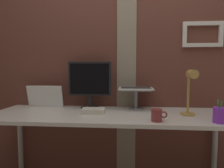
{
  "coord_description": "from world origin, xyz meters",
  "views": [
    {
      "loc": [
        0.04,
        -1.64,
        1.15
      ],
      "look_at": [
        -0.11,
        0.15,
        1.01
      ],
      "focal_mm": 31.81,
      "sensor_mm": 36.0,
      "label": 1
    }
  ],
  "objects_px": {
    "desk_lamp": "(190,88)",
    "coffee_mug": "(157,115)",
    "monitor": "(90,81)",
    "whiteboard_panel": "(45,96)",
    "pen_cup": "(220,115)",
    "laptop": "(136,82)"
  },
  "relations": [
    {
      "from": "laptop",
      "to": "desk_lamp",
      "type": "distance_m",
      "value": 0.54
    },
    {
      "from": "monitor",
      "to": "coffee_mug",
      "type": "height_order",
      "value": "monitor"
    },
    {
      "from": "monitor",
      "to": "laptop",
      "type": "relative_size",
      "value": 1.4
    },
    {
      "from": "monitor",
      "to": "desk_lamp",
      "type": "bearing_deg",
      "value": -16.41
    },
    {
      "from": "desk_lamp",
      "to": "coffee_mug",
      "type": "relative_size",
      "value": 3.21
    },
    {
      "from": "laptop",
      "to": "whiteboard_panel",
      "type": "distance_m",
      "value": 0.93
    },
    {
      "from": "laptop",
      "to": "pen_cup",
      "type": "distance_m",
      "value": 0.8
    },
    {
      "from": "laptop",
      "to": "whiteboard_panel",
      "type": "relative_size",
      "value": 0.9
    },
    {
      "from": "laptop",
      "to": "pen_cup",
      "type": "height_order",
      "value": "laptop"
    },
    {
      "from": "whiteboard_panel",
      "to": "pen_cup",
      "type": "height_order",
      "value": "whiteboard_panel"
    },
    {
      "from": "monitor",
      "to": "desk_lamp",
      "type": "height_order",
      "value": "monitor"
    },
    {
      "from": "laptop",
      "to": "whiteboard_panel",
      "type": "height_order",
      "value": "laptop"
    },
    {
      "from": "monitor",
      "to": "coffee_mug",
      "type": "distance_m",
      "value": 0.76
    },
    {
      "from": "desk_lamp",
      "to": "coffee_mug",
      "type": "height_order",
      "value": "desk_lamp"
    },
    {
      "from": "coffee_mug",
      "to": "monitor",
      "type": "bearing_deg",
      "value": 143.89
    },
    {
      "from": "pen_cup",
      "to": "coffee_mug",
      "type": "xyz_separation_m",
      "value": [
        -0.45,
        -0.0,
        -0.01
      ]
    },
    {
      "from": "pen_cup",
      "to": "coffee_mug",
      "type": "distance_m",
      "value": 0.45
    },
    {
      "from": "desk_lamp",
      "to": "coffee_mug",
      "type": "distance_m",
      "value": 0.38
    },
    {
      "from": "laptop",
      "to": "desk_lamp",
      "type": "xyz_separation_m",
      "value": [
        0.43,
        -0.33,
        -0.02
      ]
    },
    {
      "from": "whiteboard_panel",
      "to": "coffee_mug",
      "type": "xyz_separation_m",
      "value": [
        1.06,
        -0.46,
        -0.06
      ]
    },
    {
      "from": "whiteboard_panel",
      "to": "pen_cup",
      "type": "bearing_deg",
      "value": -16.89
    },
    {
      "from": "monitor",
      "to": "desk_lamp",
      "type": "xyz_separation_m",
      "value": [
        0.88,
        -0.26,
        -0.03
      ]
    }
  ]
}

